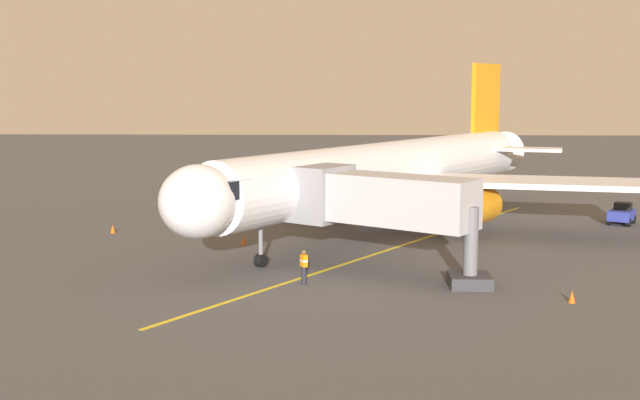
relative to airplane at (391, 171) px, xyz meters
name	(u,v)px	position (x,y,z in m)	size (l,w,h in m)	color
ground_plane	(374,227)	(1.06, -1.21, -4.00)	(220.00, 220.00, 0.00)	#4C4C4F
apron_lead_in_line	(394,248)	(0.15, 6.23, -4.00)	(0.24, 40.00, 0.01)	yellow
airplane	(391,171)	(0.00, 0.00, 0.00)	(30.65, 35.57, 11.50)	white
jet_bridge	(371,200)	(1.72, 12.37, -0.24)	(10.57, 8.14, 5.40)	#B7B7BC
ground_crew_marshaller	(304,267)	(5.06, 15.26, -3.12)	(0.42, 0.47, 1.71)	#23232D
belt_loader_near_nose	(309,191)	(6.30, -15.05, -3.29)	(2.50, 4.73, 2.32)	white
tug_starboard_side	(622,214)	(-16.47, -2.94, -3.30)	(2.47, 2.74, 1.50)	#2D3899
safety_cone_nose_left	(113,229)	(18.49, 1.78, -3.73)	(0.32, 0.32, 0.55)	#F2590F
safety_cone_nose_right	(244,240)	(9.30, 5.40, -3.73)	(0.32, 0.32, 0.55)	#F2590F
safety_cone_wing_port	(572,297)	(-7.11, 18.23, -3.73)	(0.32, 0.32, 0.55)	#F2590F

